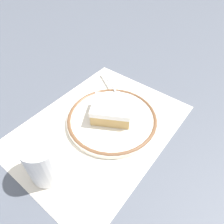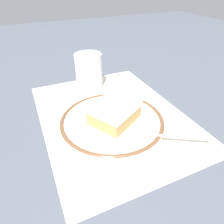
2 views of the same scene
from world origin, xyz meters
name	(u,v)px [view 2 (image 2 of 2)]	position (x,y,z in m)	size (l,w,h in m)	color
ground_plane	(111,115)	(0.00, 0.00, 0.00)	(2.40, 2.40, 0.00)	#4C515B
placemat	(111,115)	(0.00, 0.00, 0.00)	(0.43, 0.32, 0.00)	beige
plate	(112,121)	(-0.03, 0.01, 0.01)	(0.23, 0.23, 0.01)	silver
cake_slice	(114,112)	(-0.04, 0.01, 0.03)	(0.12, 0.12, 0.04)	tan
spoon	(153,134)	(-0.12, -0.04, 0.02)	(0.09, 0.14, 0.01)	silver
cup	(89,73)	(0.16, 0.00, 0.04)	(0.07, 0.07, 0.10)	white
sugar_packet	(125,82)	(0.13, -0.11, 0.00)	(0.05, 0.03, 0.01)	white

